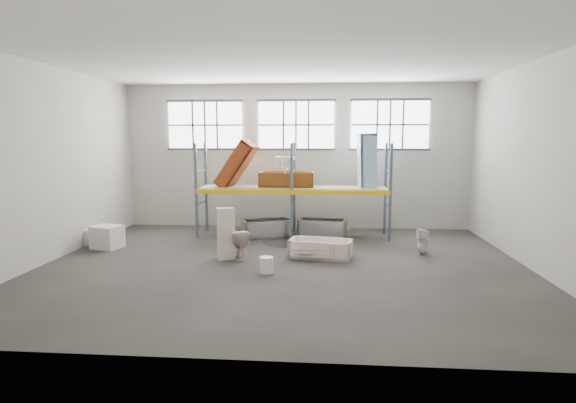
# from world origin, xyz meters

# --- Properties ---
(floor) EXTENTS (12.00, 10.00, 0.10)m
(floor) POSITION_xyz_m (0.00, 0.00, -0.05)
(floor) COLOR #47423D
(floor) RESTS_ON ground
(ceiling) EXTENTS (12.00, 10.00, 0.10)m
(ceiling) POSITION_xyz_m (0.00, 0.00, 5.05)
(ceiling) COLOR silver
(ceiling) RESTS_ON ground
(wall_back) EXTENTS (12.00, 0.10, 5.00)m
(wall_back) POSITION_xyz_m (0.00, 5.05, 2.50)
(wall_back) COLOR #B8B5AA
(wall_back) RESTS_ON ground
(wall_front) EXTENTS (12.00, 0.10, 5.00)m
(wall_front) POSITION_xyz_m (0.00, -5.05, 2.50)
(wall_front) COLOR #B5B3A8
(wall_front) RESTS_ON ground
(wall_left) EXTENTS (0.10, 10.00, 5.00)m
(wall_left) POSITION_xyz_m (-6.05, 0.00, 2.50)
(wall_left) COLOR #AFACA2
(wall_left) RESTS_ON ground
(wall_right) EXTENTS (0.10, 10.00, 5.00)m
(wall_right) POSITION_xyz_m (6.05, 0.00, 2.50)
(wall_right) COLOR #AAA79D
(wall_right) RESTS_ON ground
(window_left) EXTENTS (2.60, 0.04, 1.60)m
(window_left) POSITION_xyz_m (-3.20, 4.94, 3.60)
(window_left) COLOR white
(window_left) RESTS_ON wall_back
(window_mid) EXTENTS (2.60, 0.04, 1.60)m
(window_mid) POSITION_xyz_m (0.00, 4.94, 3.60)
(window_mid) COLOR white
(window_mid) RESTS_ON wall_back
(window_right) EXTENTS (2.60, 0.04, 1.60)m
(window_right) POSITION_xyz_m (3.20, 4.94, 3.60)
(window_right) COLOR white
(window_right) RESTS_ON wall_back
(rack_upright_la) EXTENTS (0.08, 0.08, 3.00)m
(rack_upright_la) POSITION_xyz_m (-3.00, 2.90, 1.50)
(rack_upright_la) COLOR slate
(rack_upright_la) RESTS_ON floor
(rack_upright_lb) EXTENTS (0.08, 0.08, 3.00)m
(rack_upright_lb) POSITION_xyz_m (-3.00, 4.10, 1.50)
(rack_upright_lb) COLOR slate
(rack_upright_lb) RESTS_ON floor
(rack_upright_ma) EXTENTS (0.08, 0.08, 3.00)m
(rack_upright_ma) POSITION_xyz_m (0.00, 2.90, 1.50)
(rack_upright_ma) COLOR slate
(rack_upright_ma) RESTS_ON floor
(rack_upright_mb) EXTENTS (0.08, 0.08, 3.00)m
(rack_upright_mb) POSITION_xyz_m (0.00, 4.10, 1.50)
(rack_upright_mb) COLOR slate
(rack_upright_mb) RESTS_ON floor
(rack_upright_ra) EXTENTS (0.08, 0.08, 3.00)m
(rack_upright_ra) POSITION_xyz_m (3.00, 2.90, 1.50)
(rack_upright_ra) COLOR slate
(rack_upright_ra) RESTS_ON floor
(rack_upright_rb) EXTENTS (0.08, 0.08, 3.00)m
(rack_upright_rb) POSITION_xyz_m (3.00, 4.10, 1.50)
(rack_upright_rb) COLOR slate
(rack_upright_rb) RESTS_ON floor
(rack_beam_front) EXTENTS (6.00, 0.10, 0.14)m
(rack_beam_front) POSITION_xyz_m (0.00, 2.90, 1.50)
(rack_beam_front) COLOR yellow
(rack_beam_front) RESTS_ON floor
(rack_beam_back) EXTENTS (6.00, 0.10, 0.14)m
(rack_beam_back) POSITION_xyz_m (0.00, 4.10, 1.50)
(rack_beam_back) COLOR yellow
(rack_beam_back) RESTS_ON floor
(shelf_deck) EXTENTS (5.90, 1.10, 0.03)m
(shelf_deck) POSITION_xyz_m (0.00, 3.50, 1.58)
(shelf_deck) COLOR gray
(shelf_deck) RESTS_ON floor
(wet_patch) EXTENTS (1.80, 1.80, 0.00)m
(wet_patch) POSITION_xyz_m (0.00, 2.70, 0.00)
(wet_patch) COLOR black
(wet_patch) RESTS_ON floor
(bathtub_beige) EXTENTS (1.74, 1.03, 0.48)m
(bathtub_beige) POSITION_xyz_m (0.93, 0.82, 0.24)
(bathtub_beige) COLOR #F7E1D0
(bathtub_beige) RESTS_ON floor
(cistern_spare) EXTENTS (0.42, 0.32, 0.36)m
(cistern_spare) POSITION_xyz_m (1.13, 0.50, 0.28)
(cistern_spare) COLOR beige
(cistern_spare) RESTS_ON bathtub_beige
(sink_in_tub) EXTENTS (0.56, 0.56, 0.15)m
(sink_in_tub) POSITION_xyz_m (0.54, 0.55, 0.16)
(sink_in_tub) COLOR beige
(sink_in_tub) RESTS_ON bathtub_beige
(toilet_beige) EXTENTS (0.58, 0.83, 0.77)m
(toilet_beige) POSITION_xyz_m (-1.19, 0.61, 0.39)
(toilet_beige) COLOR silver
(toilet_beige) RESTS_ON floor
(cistern_tall) EXTENTS (0.51, 0.42, 1.36)m
(cistern_tall) POSITION_xyz_m (-1.55, 0.46, 0.68)
(cistern_tall) COLOR beige
(cistern_tall) RESTS_ON floor
(toilet_white) EXTENTS (0.38, 0.38, 0.71)m
(toilet_white) POSITION_xyz_m (3.72, 1.40, 0.36)
(toilet_white) COLOR white
(toilet_white) RESTS_ON floor
(steel_tub_left) EXTENTS (1.70, 1.27, 0.57)m
(steel_tub_left) POSITION_xyz_m (-0.83, 3.26, 0.28)
(steel_tub_left) COLOR #A7AAAF
(steel_tub_left) RESTS_ON floor
(steel_tub_right) EXTENTS (1.62, 0.97, 0.56)m
(steel_tub_right) POSITION_xyz_m (0.95, 3.51, 0.28)
(steel_tub_right) COLOR #A4A8AC
(steel_tub_right) RESTS_ON floor
(rust_tub_flat) EXTENTS (1.76, 0.84, 0.49)m
(rust_tub_flat) POSITION_xyz_m (-0.21, 3.65, 1.82)
(rust_tub_flat) COLOR #814008
(rust_tub_flat) RESTS_ON shelf_deck
(rust_tub_tilted) EXTENTS (1.44, 0.96, 1.64)m
(rust_tub_tilted) POSITION_xyz_m (-1.82, 3.51, 2.29)
(rust_tub_tilted) COLOR #9C3119
(rust_tub_tilted) RESTS_ON shelf_deck
(sink_on_shelf) EXTENTS (0.68, 0.56, 0.53)m
(sink_on_shelf) POSITION_xyz_m (-0.22, 3.17, 2.09)
(sink_on_shelf) COLOR white
(sink_on_shelf) RESTS_ON rust_tub_flat
(blue_tub_upright) EXTENTS (0.63, 0.88, 1.81)m
(blue_tub_upright) POSITION_xyz_m (2.35, 3.75, 2.40)
(blue_tub_upright) COLOR #8BB4D7
(blue_tub_upright) RESTS_ON shelf_deck
(bucket) EXTENTS (0.39, 0.39, 0.38)m
(bucket) POSITION_xyz_m (-0.33, -0.70, 0.19)
(bucket) COLOR white
(bucket) RESTS_ON floor
(carton_near) EXTENTS (0.90, 0.83, 0.65)m
(carton_near) POSITION_xyz_m (-5.22, 1.39, 0.32)
(carton_near) COLOR silver
(carton_near) RESTS_ON floor
(carton_far) EXTENTS (0.73, 0.73, 0.46)m
(carton_far) POSITION_xyz_m (-5.86, 1.89, 0.23)
(carton_far) COLOR white
(carton_far) RESTS_ON floor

